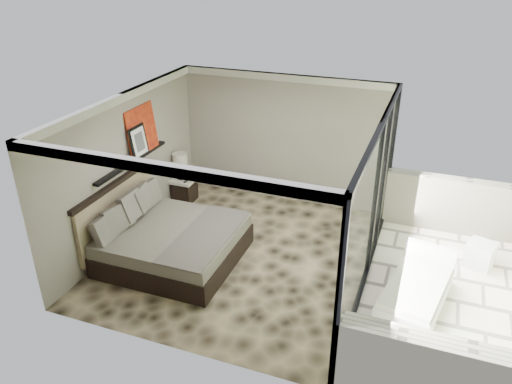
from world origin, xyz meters
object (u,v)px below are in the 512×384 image
(table_lamp, at_px, (180,163))
(bed, at_px, (168,240))
(nightstand, at_px, (184,190))
(ottoman, at_px, (480,254))
(lounger, at_px, (416,291))

(table_lamp, bearing_deg, bed, -67.79)
(nightstand, distance_m, ottoman, 6.07)
(nightstand, relative_size, lounger, 0.27)
(table_lamp, height_order, ottoman, table_lamp)
(nightstand, relative_size, ottoman, 1.12)
(bed, bearing_deg, table_lamp, 112.21)
(nightstand, bearing_deg, table_lamp, 171.24)
(nightstand, height_order, ottoman, nightstand)
(table_lamp, relative_size, lounger, 0.33)
(bed, height_order, table_lamp, bed)
(ottoman, bearing_deg, nightstand, 176.07)
(table_lamp, relative_size, ottoman, 1.33)
(bed, xyz_separation_m, nightstand, (-0.82, 2.14, -0.12))
(nightstand, height_order, lounger, lounger)
(bed, height_order, lounger, bed)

